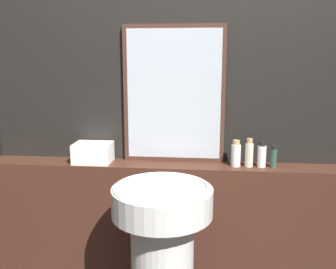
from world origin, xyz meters
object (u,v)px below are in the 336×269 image
towel_stack (93,153)px  conditioner_bottle (249,154)px  lotion_bottle (262,155)px  body_wash_bottle (274,157)px  pedestal_sink (162,259)px  shampoo_bottle (236,154)px  mirror (174,95)px

towel_stack → conditioner_bottle: bearing=0.0°
lotion_bottle → body_wash_bottle: 0.07m
pedestal_sink → shampoo_bottle: (0.39, 0.41, 0.46)m
shampoo_bottle → lotion_bottle: (0.15, -0.00, -0.00)m
body_wash_bottle → pedestal_sink: bearing=-146.0°
towel_stack → conditioner_bottle: size_ratio=1.34×
mirror → lotion_bottle: bearing=-8.7°
shampoo_bottle → conditioner_bottle: (0.08, 0.00, 0.01)m
pedestal_sink → towel_stack: bearing=138.9°
shampoo_bottle → lotion_bottle: 0.15m
mirror → towel_stack: size_ratio=3.65×
lotion_bottle → body_wash_bottle: lotion_bottle is taller
pedestal_sink → shampoo_bottle: 0.72m
towel_stack → lotion_bottle: bearing=-0.0°
conditioner_bottle → towel_stack: bearing=180.0°
shampoo_bottle → body_wash_bottle: 0.21m
conditioner_bottle → body_wash_bottle: conditioner_bottle is taller
towel_stack → shampoo_bottle: (0.85, 0.00, 0.01)m
towel_stack → lotion_bottle: size_ratio=1.47×
towel_stack → shampoo_bottle: shampoo_bottle is taller
conditioner_bottle → body_wash_bottle: size_ratio=1.29×
pedestal_sink → lotion_bottle: size_ratio=6.30×
body_wash_bottle → towel_stack: bearing=180.0°
mirror → pedestal_sink: bearing=-92.1°
mirror → shampoo_bottle: (0.37, -0.08, -0.33)m
towel_stack → conditioner_bottle: 0.93m
mirror → shampoo_bottle: bearing=-12.0°
shampoo_bottle → conditioner_bottle: 0.08m
towel_stack → body_wash_bottle: 1.07m
pedestal_sink → mirror: bearing=87.9°
pedestal_sink → towel_stack: 0.76m
mirror → lotion_bottle: (0.52, -0.08, -0.34)m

